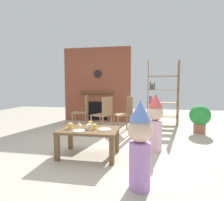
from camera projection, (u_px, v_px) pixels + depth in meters
The scene contains 18 objects.
ground_plane at pixel (100, 148), 3.35m from camera, with size 12.00×12.00×0.00m, color #BCB29E.
brick_fireplace_feature at pixel (97, 85), 5.93m from camera, with size 2.20×0.28×2.40m.
bookshelf at pixel (160, 96), 5.42m from camera, with size 0.90×0.28×1.90m.
coffee_table at pixel (89, 134), 2.96m from camera, with size 0.95×0.62×0.46m.
paper_cup_near_left at pixel (89, 127), 2.92m from camera, with size 0.08×0.08×0.09m, color silver.
paper_cup_near_right at pixel (70, 126), 2.96m from camera, with size 0.08×0.08×0.09m, color #F2CC4C.
paper_cup_center at pixel (94, 127), 2.92m from camera, with size 0.06×0.06×0.09m, color #F2CC4C.
paper_cup_far_left at pixel (90, 124), 3.10m from camera, with size 0.06×0.06×0.10m, color #F2CC4C.
paper_plate_front at pixel (105, 129), 2.90m from camera, with size 0.21×0.21×0.01m, color white.
paper_plate_rear at pixel (79, 131), 2.81m from camera, with size 0.20×0.20×0.01m, color white.
birthday_cake_slice at pixel (79, 124), 3.21m from camera, with size 0.10×0.10×0.06m, color #EAC68C.
table_fork at pixel (112, 127), 3.07m from camera, with size 0.15×0.02×0.01m, color silver.
child_with_cone_hat at pixel (140, 143), 2.00m from camera, with size 0.28×0.28×1.00m.
child_in_pink at pixel (155, 121), 3.20m from camera, with size 0.28×0.28×1.02m.
dining_chair_left at pixel (84, 110), 4.92m from camera, with size 0.46×0.46×0.90m.
dining_chair_middle at pixel (104, 112), 4.41m from camera, with size 0.53×0.53×0.90m.
dining_chair_right at pixel (126, 112), 4.55m from camera, with size 0.53×0.53×0.90m.
potted_plant_tall at pixel (200, 117), 4.41m from camera, with size 0.50×0.50×0.69m.
Camera 1 is at (0.77, -3.18, 1.16)m, focal length 28.85 mm.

